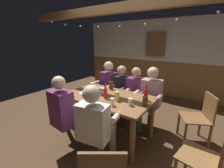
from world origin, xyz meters
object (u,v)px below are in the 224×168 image
object	(u,v)px
pint_glass_3	(112,102)
pint_glass_0	(117,96)
pint_glass_1	(130,102)
bottle_0	(146,94)
bottle_1	(105,93)
person_2	(134,94)
person_3	(150,95)
wall_dart_cabinet	(156,44)
table_candle	(93,100)
pint_glass_2	(111,85)
person_0	(107,86)
pint_glass_4	(145,101)
person_5	(96,123)
chair_empty_far_end	(200,117)
condiment_caddy	(103,89)
person_1	(120,90)
person_4	(66,111)
chair_empty_near_right	(209,160)
dining_table	(108,102)
plate_0	(86,93)

from	to	relation	value
pint_glass_3	pint_glass_0	bearing A→B (deg)	102.75
pint_glass_1	pint_glass_3	bearing A→B (deg)	-144.76
bottle_0	bottle_1	world-z (taller)	bottle_0
person_2	bottle_0	bearing A→B (deg)	129.31
person_3	wall_dart_cabinet	world-z (taller)	wall_dart_cabinet
table_candle	pint_glass_2	xyz separation A→B (m)	(-0.16, 0.72, 0.04)
person_0	pint_glass_4	distance (m)	1.43
person_5	pint_glass_0	bearing A→B (deg)	84.78
bottle_1	pint_glass_3	xyz separation A→B (m)	(0.26, -0.18, -0.04)
chair_empty_far_end	bottle_1	bearing A→B (deg)	93.84
condiment_caddy	bottle_1	bearing A→B (deg)	-44.99
person_5	condiment_caddy	size ratio (longest dim) A/B	8.69
person_1	table_candle	distance (m)	1.07
person_2	person_5	xyz separation A→B (m)	(0.12, -1.36, 0.02)
person_1	condiment_caddy	world-z (taller)	person_1
person_4	pint_glass_4	size ratio (longest dim) A/B	8.59
chair_empty_near_right	pint_glass_0	size ratio (longest dim) A/B	5.96
person_1	dining_table	bearing A→B (deg)	95.82
bottle_1	bottle_0	bearing A→B (deg)	27.38
dining_table	person_1	size ratio (longest dim) A/B	1.30
person_2	bottle_1	size ratio (longest dim) A/B	4.80
pint_glass_0	bottle_0	bearing A→B (deg)	36.71
person_5	pint_glass_1	bearing A→B (deg)	58.41
bottle_1	person_2	bearing A→B (deg)	79.12
person_3	wall_dart_cabinet	size ratio (longest dim) A/B	1.76
bottle_0	pint_glass_0	distance (m)	0.47
bottle_0	person_5	bearing A→B (deg)	-110.27
person_2	bottle_1	xyz separation A→B (m)	(-0.15, -0.78, 0.22)
wall_dart_cabinet	chair_empty_far_end	bearing A→B (deg)	-51.86
person_5	bottle_0	bearing A→B (deg)	59.67
pint_glass_4	person_5	bearing A→B (deg)	-121.92
person_3	person_4	world-z (taller)	person_4
chair_empty_far_end	bottle_1	distance (m)	1.66
person_1	pint_glass_0	xyz separation A→B (m)	(0.41, -0.76, 0.19)
chair_empty_near_right	table_candle	size ratio (longest dim) A/B	11.00
person_0	plate_0	xyz separation A→B (m)	(0.12, -0.81, 0.09)
condiment_caddy	pint_glass_2	world-z (taller)	pint_glass_2
person_5	chair_empty_far_end	bearing A→B (deg)	41.34
person_3	bottle_0	size ratio (longest dim) A/B	4.54
person_3	person_0	bearing A→B (deg)	-3.09
person_2	plate_0	world-z (taller)	person_2
table_candle	plate_0	size ratio (longest dim) A/B	0.30
person_1	bottle_0	size ratio (longest dim) A/B	4.40
pint_glass_2	dining_table	bearing A→B (deg)	-63.56
person_1	pint_glass_2	bearing A→B (deg)	80.42
person_3	person_5	world-z (taller)	person_3
plate_0	condiment_caddy	bearing A→B (deg)	64.25
dining_table	bottle_1	distance (m)	0.24
chair_empty_far_end	plate_0	bearing A→B (deg)	87.79
chair_empty_far_end	plate_0	world-z (taller)	chair_empty_far_end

